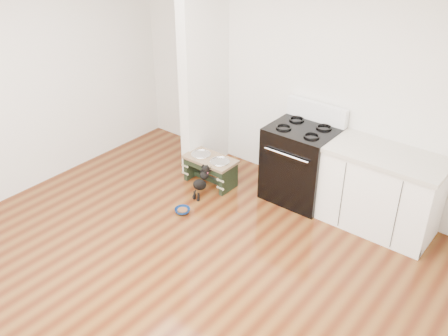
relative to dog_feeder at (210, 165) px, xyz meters
The scene contains 8 objects.
ground 1.92m from the dog_feeder, 65.43° to the right, with size 5.00×5.00×0.00m, color #461D0C.
room_shell 2.34m from the dog_feeder, 65.43° to the right, with size 5.00×5.00×5.00m.
partition_wall 1.22m from the dog_feeder, 136.05° to the left, with size 0.15×0.80×2.70m, color silver.
oven_range 1.15m from the dog_feeder, 22.39° to the left, with size 0.76×0.69×1.14m.
cabinet_run 2.08m from the dog_feeder, 12.48° to the left, with size 1.24×0.64×0.91m.
dog_feeder is the anchor object (origin of this frame).
puppy 0.33m from the dog_feeder, 68.85° to the right, with size 0.12×0.34×0.40m.
floor_bowl 0.77m from the dog_feeder, 76.37° to the right, with size 0.24×0.24×0.06m.
Camera 1 is at (2.73, -2.42, 3.33)m, focal length 40.00 mm.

